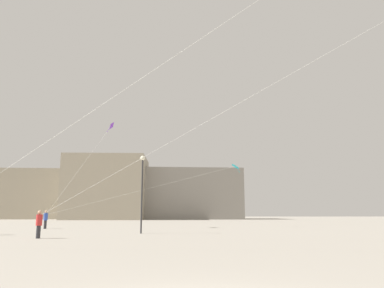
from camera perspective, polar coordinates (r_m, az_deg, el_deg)
The scene contains 8 objects.
person_in_blue at distance 38.40m, azimuth -21.70°, elevation -10.67°, with size 0.37×0.37×1.72m.
person_in_red at distance 24.11m, azimuth -22.59°, elevation -11.21°, with size 0.35×0.35×1.63m.
kite_violet_delta at distance 39.53m, azimuth -12.67°, elevation 2.39°, with size 5.71×2.35×9.50m.
kite_cyan_diamond at distance 41.65m, azimuth 6.20°, elevation -3.58°, with size 19.42×5.86×5.68m.
building_left_hall at distance 98.88m, azimuth -22.48°, elevation -7.22°, with size 22.62×11.69×11.90m.
building_centre_hall at distance 87.48m, azimuth -12.95°, elevation -6.68°, with size 17.91×15.44×14.12m.
building_right_hall at distance 92.53m, azimuth -0.95°, elevation -7.85°, with size 27.09×18.09×11.85m.
lamppost_east at distance 27.91m, azimuth -7.72°, elevation -5.80°, with size 0.36×0.36×5.74m.
Camera 1 is at (-0.17, -5.64, 1.48)m, focal length 34.48 mm.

